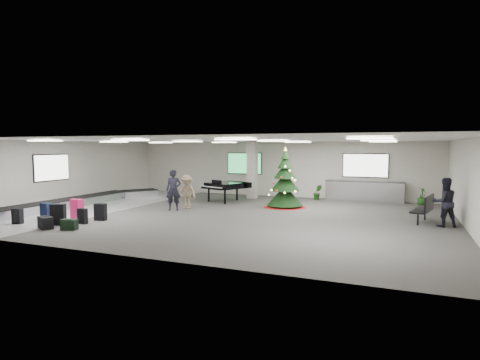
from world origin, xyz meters
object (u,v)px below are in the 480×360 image
at_px(traveler_bench, 445,202).
at_px(potted_plant_right, 422,196).
at_px(traveler_b, 187,192).
at_px(potted_plant_left, 318,192).
at_px(christmas_tree, 285,187).
at_px(grand_piano, 226,186).
at_px(traveler_a, 174,190).
at_px(pink_suitcase, 77,209).
at_px(baggage_carousel, 85,201).
at_px(service_counter, 364,191).
at_px(bench, 425,207).

xyz_separation_m(traveler_bench, potted_plant_right, (-0.48, 5.69, -0.46)).
bearing_deg(traveler_b, potted_plant_left, 53.82).
xyz_separation_m(christmas_tree, traveler_b, (-4.17, -2.13, -0.20)).
relative_size(grand_piano, traveler_a, 1.35).
bearing_deg(potted_plant_right, traveler_b, -152.29).
height_order(pink_suitcase, grand_piano, grand_piano).
height_order(baggage_carousel, grand_piano, grand_piano).
xyz_separation_m(service_counter, bench, (2.71, -5.49, 0.05)).
height_order(pink_suitcase, traveler_b, traveler_b).
height_order(traveler_bench, potted_plant_right, traveler_bench).
distance_m(traveler_b, potted_plant_left, 7.42).
height_order(service_counter, bench, service_counter).
bearing_deg(baggage_carousel, traveler_a, 2.61).
bearing_deg(grand_piano, christmas_tree, 10.56).
distance_m(bench, traveler_a, 10.58).
bearing_deg(traveler_bench, christmas_tree, -38.10).
xyz_separation_m(baggage_carousel, potted_plant_left, (10.44, 6.27, 0.21)).
height_order(traveler_a, traveler_b, traveler_a).
distance_m(service_counter, potted_plant_right, 2.86).
xyz_separation_m(grand_piano, traveler_a, (-1.04, -3.58, 0.09)).
height_order(pink_suitcase, potted_plant_left, potted_plant_left).
bearing_deg(potted_plant_right, grand_piano, -165.22).
height_order(service_counter, grand_piano, grand_piano).
height_order(traveler_bench, potted_plant_left, traveler_bench).
bearing_deg(potted_plant_right, traveler_bench, -85.16).
distance_m(baggage_carousel, service_counter, 14.50).
relative_size(traveler_b, potted_plant_left, 1.87).
bearing_deg(potted_plant_left, potted_plant_right, 0.83).
relative_size(traveler_bench, potted_plant_left, 2.13).
bearing_deg(baggage_carousel, grand_piano, 32.17).
height_order(traveler_b, potted_plant_left, traveler_b).
relative_size(bench, traveler_bench, 0.98).
bearing_deg(service_counter, traveler_a, -140.24).
relative_size(traveler_a, traveler_b, 1.19).
distance_m(pink_suitcase, traveler_bench, 14.12).
bearing_deg(bench, traveler_b, -165.31).
height_order(pink_suitcase, bench, bench).
bearing_deg(bench, potted_plant_left, 148.29).
height_order(bench, traveler_b, traveler_b).
bearing_deg(pink_suitcase, bench, 28.73).
relative_size(traveler_b, traveler_bench, 0.88).
xyz_separation_m(bench, potted_plant_left, (-5.11, 5.03, -0.18)).
bearing_deg(potted_plant_left, bench, -44.53).
bearing_deg(potted_plant_left, service_counter, 10.90).
distance_m(pink_suitcase, traveler_b, 4.91).
xyz_separation_m(grand_piano, potted_plant_left, (4.38, 2.46, -0.43)).
bearing_deg(traveler_b, baggage_carousel, -162.79).
xyz_separation_m(pink_suitcase, traveler_bench, (13.60, 3.78, 0.50)).
relative_size(grand_piano, potted_plant_left, 3.01).
bearing_deg(baggage_carousel, christmas_tree, 17.78).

